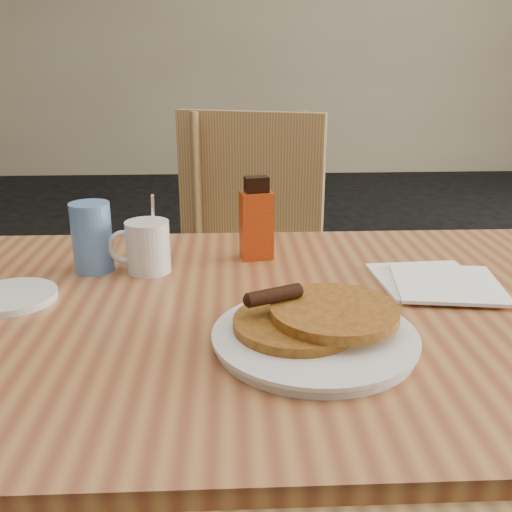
{
  "coord_description": "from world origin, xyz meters",
  "views": [
    {
      "loc": [
        -0.03,
        -0.86,
        1.13
      ],
      "look_at": [
        0.02,
        0.03,
        0.82
      ],
      "focal_mm": 40.0,
      "sensor_mm": 36.0,
      "label": 1
    }
  ],
  "objects_px": {
    "coffee_mug": "(147,246)",
    "blue_tumbler": "(92,237)",
    "main_table": "(267,329)",
    "syrup_bottle": "(257,221)",
    "chair_main_far": "(251,253)",
    "pancake_plate": "(314,330)"
  },
  "relations": [
    {
      "from": "coffee_mug",
      "to": "blue_tumbler",
      "type": "height_order",
      "value": "coffee_mug"
    },
    {
      "from": "main_table",
      "to": "syrup_bottle",
      "type": "height_order",
      "value": "syrup_bottle"
    },
    {
      "from": "chair_main_far",
      "to": "coffee_mug",
      "type": "distance_m",
      "value": 0.64
    },
    {
      "from": "chair_main_far",
      "to": "pancake_plate",
      "type": "height_order",
      "value": "chair_main_far"
    },
    {
      "from": "main_table",
      "to": "syrup_bottle",
      "type": "xyz_separation_m",
      "value": [
        -0.01,
        0.23,
        0.12
      ]
    },
    {
      "from": "main_table",
      "to": "chair_main_far",
      "type": "height_order",
      "value": "chair_main_far"
    },
    {
      "from": "chair_main_far",
      "to": "coffee_mug",
      "type": "bearing_deg",
      "value": -91.79
    },
    {
      "from": "chair_main_far",
      "to": "syrup_bottle",
      "type": "height_order",
      "value": "chair_main_far"
    },
    {
      "from": "pancake_plate",
      "to": "coffee_mug",
      "type": "xyz_separation_m",
      "value": [
        -0.27,
        0.3,
        0.03
      ]
    },
    {
      "from": "syrup_bottle",
      "to": "blue_tumbler",
      "type": "xyz_separation_m",
      "value": [
        -0.31,
        -0.05,
        -0.01
      ]
    },
    {
      "from": "coffee_mug",
      "to": "syrup_bottle",
      "type": "height_order",
      "value": "syrup_bottle"
    },
    {
      "from": "blue_tumbler",
      "to": "chair_main_far",
      "type": "bearing_deg",
      "value": 60.14
    },
    {
      "from": "chair_main_far",
      "to": "blue_tumbler",
      "type": "xyz_separation_m",
      "value": [
        -0.32,
        -0.55,
        0.23
      ]
    },
    {
      "from": "main_table",
      "to": "blue_tumbler",
      "type": "distance_m",
      "value": 0.38
    },
    {
      "from": "chair_main_far",
      "to": "main_table",
      "type": "bearing_deg",
      "value": -71.18
    },
    {
      "from": "main_table",
      "to": "pancake_plate",
      "type": "xyz_separation_m",
      "value": [
        0.06,
        -0.13,
        0.06
      ]
    },
    {
      "from": "pancake_plate",
      "to": "blue_tumbler",
      "type": "relative_size",
      "value": 2.21
    },
    {
      "from": "pancake_plate",
      "to": "coffee_mug",
      "type": "distance_m",
      "value": 0.4
    },
    {
      "from": "pancake_plate",
      "to": "blue_tumbler",
      "type": "height_order",
      "value": "blue_tumbler"
    },
    {
      "from": "chair_main_far",
      "to": "blue_tumbler",
      "type": "distance_m",
      "value": 0.68
    },
    {
      "from": "syrup_bottle",
      "to": "blue_tumbler",
      "type": "relative_size",
      "value": 1.27
    },
    {
      "from": "chair_main_far",
      "to": "blue_tumbler",
      "type": "height_order",
      "value": "chair_main_far"
    }
  ]
}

